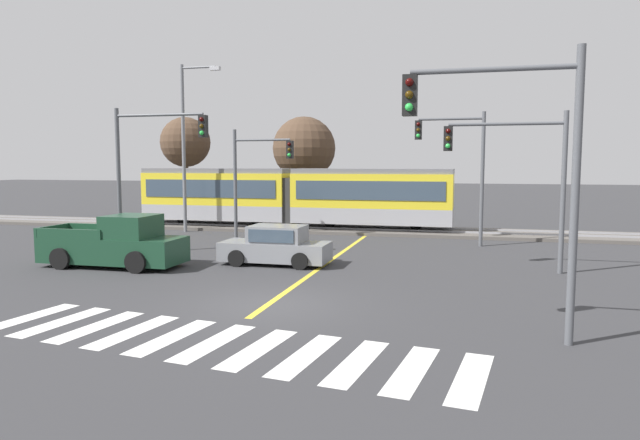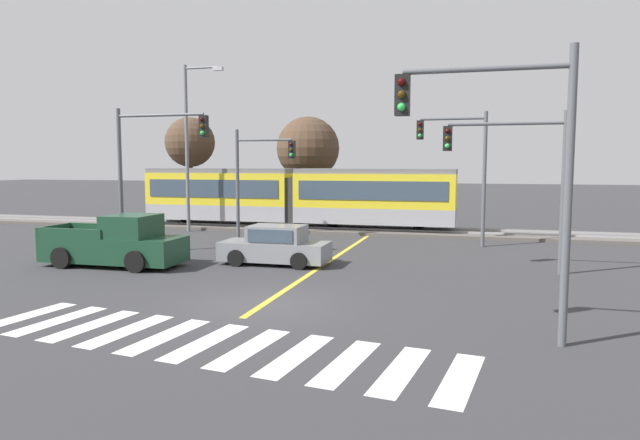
{
  "view_description": "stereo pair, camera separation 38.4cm",
  "coord_description": "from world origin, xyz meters",
  "px_view_note": "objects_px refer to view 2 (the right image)",
  "views": [
    {
      "loc": [
        5.3,
        -14.62,
        3.92
      ],
      "look_at": [
        -0.53,
        7.86,
        1.6
      ],
      "focal_mm": 32.0,
      "sensor_mm": 36.0,
      "label": 1
    },
    {
      "loc": [
        5.67,
        -14.52,
        3.92
      ],
      "look_at": [
        -0.53,
        7.86,
        1.6
      ],
      "focal_mm": 32.0,
      "sensor_mm": 36.0,
      "label": 2
    }
  ],
  "objects_px": {
    "traffic_light_far_right": "(462,158)",
    "bare_tree_far_west": "(190,143)",
    "traffic_light_mid_left": "(149,157)",
    "traffic_light_mid_right": "(519,165)",
    "light_rail_tram": "(296,195)",
    "traffic_light_far_left": "(257,168)",
    "bare_tree_west": "(308,148)",
    "sedan_crossing": "(275,246)",
    "street_lamp_west": "(190,138)",
    "pickup_truck": "(117,244)",
    "traffic_light_near_right": "(509,150)"
  },
  "relations": [
    {
      "from": "pickup_truck",
      "to": "street_lamp_west",
      "type": "bearing_deg",
      "value": 103.54
    },
    {
      "from": "pickup_truck",
      "to": "traffic_light_far_right",
      "type": "relative_size",
      "value": 0.86
    },
    {
      "from": "sedan_crossing",
      "to": "traffic_light_far_left",
      "type": "bearing_deg",
      "value": 116.69
    },
    {
      "from": "traffic_light_mid_right",
      "to": "bare_tree_west",
      "type": "bearing_deg",
      "value": 128.25
    },
    {
      "from": "traffic_light_far_right",
      "to": "bare_tree_west",
      "type": "xyz_separation_m",
      "value": [
        -10.49,
        9.78,
        0.75
      ]
    },
    {
      "from": "pickup_truck",
      "to": "traffic_light_mid_left",
      "type": "xyz_separation_m",
      "value": [
        -0.21,
        2.72,
        3.36
      ]
    },
    {
      "from": "traffic_light_far_left",
      "to": "bare_tree_west",
      "type": "height_order",
      "value": "bare_tree_west"
    },
    {
      "from": "sedan_crossing",
      "to": "pickup_truck",
      "type": "height_order",
      "value": "pickup_truck"
    },
    {
      "from": "pickup_truck",
      "to": "bare_tree_far_west",
      "type": "relative_size",
      "value": 0.76
    },
    {
      "from": "traffic_light_mid_left",
      "to": "traffic_light_far_right",
      "type": "bearing_deg",
      "value": 26.47
    },
    {
      "from": "traffic_light_mid_left",
      "to": "bare_tree_west",
      "type": "xyz_separation_m",
      "value": [
        2.2,
        16.1,
        0.73
      ]
    },
    {
      "from": "sedan_crossing",
      "to": "pickup_truck",
      "type": "relative_size",
      "value": 0.78
    },
    {
      "from": "traffic_light_far_left",
      "to": "traffic_light_mid_left",
      "type": "relative_size",
      "value": 0.91
    },
    {
      "from": "pickup_truck",
      "to": "bare_tree_far_west",
      "type": "height_order",
      "value": "bare_tree_far_west"
    },
    {
      "from": "sedan_crossing",
      "to": "traffic_light_mid_right",
      "type": "bearing_deg",
      "value": 5.02
    },
    {
      "from": "sedan_crossing",
      "to": "traffic_light_far_left",
      "type": "relative_size",
      "value": 0.74
    },
    {
      "from": "pickup_truck",
      "to": "traffic_light_far_left",
      "type": "height_order",
      "value": "traffic_light_far_left"
    },
    {
      "from": "street_lamp_west",
      "to": "bare_tree_west",
      "type": "distance_m",
      "value": 9.25
    },
    {
      "from": "light_rail_tram",
      "to": "traffic_light_mid_left",
      "type": "height_order",
      "value": "traffic_light_mid_left"
    },
    {
      "from": "traffic_light_mid_left",
      "to": "bare_tree_far_west",
      "type": "xyz_separation_m",
      "value": [
        -6.39,
        15.52,
        1.18
      ]
    },
    {
      "from": "traffic_light_far_left",
      "to": "bare_tree_west",
      "type": "xyz_separation_m",
      "value": [
        -0.23,
        9.92,
        1.26
      ]
    },
    {
      "from": "sedan_crossing",
      "to": "street_lamp_west",
      "type": "distance_m",
      "value": 12.95
    },
    {
      "from": "traffic_light_near_right",
      "to": "bare_tree_far_west",
      "type": "height_order",
      "value": "bare_tree_far_west"
    },
    {
      "from": "bare_tree_far_west",
      "to": "sedan_crossing",
      "type": "bearing_deg",
      "value": -52.88
    },
    {
      "from": "traffic_light_mid_right",
      "to": "traffic_light_far_right",
      "type": "xyz_separation_m",
      "value": [
        -2.17,
        6.27,
        0.33
      ]
    },
    {
      "from": "sedan_crossing",
      "to": "bare_tree_west",
      "type": "relative_size",
      "value": 0.59
    },
    {
      "from": "traffic_light_mid_right",
      "to": "bare_tree_west",
      "type": "xyz_separation_m",
      "value": [
        -12.65,
        16.05,
        1.09
      ]
    },
    {
      "from": "street_lamp_west",
      "to": "bare_tree_far_west",
      "type": "relative_size",
      "value": 1.31
    },
    {
      "from": "sedan_crossing",
      "to": "street_lamp_west",
      "type": "relative_size",
      "value": 0.45
    },
    {
      "from": "traffic_light_mid_left",
      "to": "light_rail_tram",
      "type": "bearing_deg",
      "value": 73.8
    },
    {
      "from": "traffic_light_mid_left",
      "to": "traffic_light_mid_right",
      "type": "xyz_separation_m",
      "value": [
        14.85,
        0.05,
        -0.36
      ]
    },
    {
      "from": "traffic_light_far_left",
      "to": "traffic_light_mid_right",
      "type": "relative_size",
      "value": 0.98
    },
    {
      "from": "traffic_light_near_right",
      "to": "bare_tree_west",
      "type": "relative_size",
      "value": 0.9
    },
    {
      "from": "traffic_light_mid_left",
      "to": "bare_tree_west",
      "type": "height_order",
      "value": "bare_tree_west"
    },
    {
      "from": "pickup_truck",
      "to": "bare_tree_west",
      "type": "bearing_deg",
      "value": 83.98
    },
    {
      "from": "street_lamp_west",
      "to": "bare_tree_far_west",
      "type": "xyz_separation_m",
      "value": [
        -4.01,
        7.45,
        0.05
      ]
    },
    {
      "from": "light_rail_tram",
      "to": "traffic_light_mid_right",
      "type": "relative_size",
      "value": 3.22
    },
    {
      "from": "light_rail_tram",
      "to": "traffic_light_far_left",
      "type": "xyz_separation_m",
      "value": [
        -0.64,
        -4.43,
        1.62
      ]
    },
    {
      "from": "traffic_light_far_right",
      "to": "bare_tree_far_west",
      "type": "bearing_deg",
      "value": 154.25
    },
    {
      "from": "light_rail_tram",
      "to": "traffic_light_near_right",
      "type": "xyz_separation_m",
      "value": [
        10.98,
        -19.11,
        2.14
      ]
    },
    {
      "from": "pickup_truck",
      "to": "traffic_light_far_right",
      "type": "xyz_separation_m",
      "value": [
        12.47,
        9.04,
        3.33
      ]
    },
    {
      "from": "traffic_light_far_right",
      "to": "bare_tree_far_west",
      "type": "relative_size",
      "value": 0.88
    },
    {
      "from": "sedan_crossing",
      "to": "traffic_light_mid_left",
      "type": "relative_size",
      "value": 0.67
    },
    {
      "from": "traffic_light_far_left",
      "to": "traffic_light_mid_right",
      "type": "bearing_deg",
      "value": -26.25
    },
    {
      "from": "traffic_light_mid_left",
      "to": "traffic_light_near_right",
      "type": "relative_size",
      "value": 0.98
    },
    {
      "from": "sedan_crossing",
      "to": "bare_tree_far_west",
      "type": "bearing_deg",
      "value": 127.12
    },
    {
      "from": "traffic_light_far_right",
      "to": "traffic_light_near_right",
      "type": "distance_m",
      "value": 14.9
    },
    {
      "from": "traffic_light_far_left",
      "to": "traffic_light_far_right",
      "type": "bearing_deg",
      "value": 0.8
    },
    {
      "from": "traffic_light_far_right",
      "to": "sedan_crossing",
      "type": "bearing_deg",
      "value": -133.86
    },
    {
      "from": "light_rail_tram",
      "to": "traffic_light_mid_left",
      "type": "distance_m",
      "value": 11.24
    }
  ]
}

